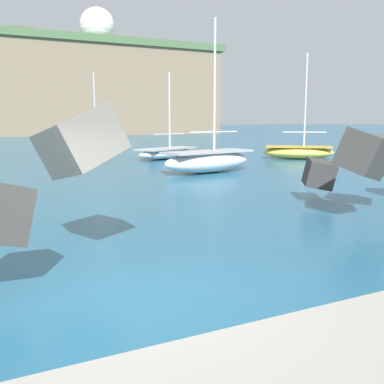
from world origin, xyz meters
name	(u,v)px	position (x,y,z in m)	size (l,w,h in m)	color
ground_plane	(130,300)	(0.00, 0.00, 0.00)	(400.00, 400.00, 0.00)	#235B7A
boat_near_left	(166,152)	(9.96, 21.49, 0.42)	(5.17, 3.76, 5.57)	white
boat_near_centre	(95,142)	(9.31, 36.97, 0.42)	(2.47, 6.18, 6.89)	maroon
boat_near_right	(298,151)	(17.64, 17.48, 0.50)	(4.72, 4.13, 6.72)	#EAC64C
boat_mid_centre	(208,160)	(8.63, 13.36, 0.60)	(5.35, 2.75, 7.27)	white
radar_dome	(97,30)	(24.95, 91.34, 21.13)	(7.22, 7.22, 9.74)	silver
station_building_central	(22,40)	(10.26, 94.90, 18.42)	(4.35, 5.21, 4.91)	#B2ADA3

